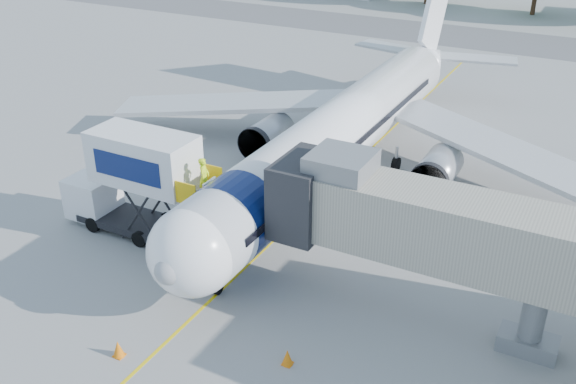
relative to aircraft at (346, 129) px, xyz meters
The scene contains 9 objects.
ground 5.07m from the aircraft, 90.00° to the right, with size 160.00×160.00×0.00m, color gray.
guidance_line 5.06m from the aircraft, 90.00° to the right, with size 0.15×70.00×0.01m, color yellow.
taxiway_strip 37.99m from the aircraft, 90.00° to the left, with size 120.00×10.00×0.01m, color #59595B.
aircraft is the anchor object (origin of this frame).
jet_bridge 13.77m from the aircraft, 54.30° to the right, with size 13.90×3.20×6.60m.
catering_hiloader 12.77m from the aircraft, 119.36° to the right, with size 8.57×2.44×5.50m.
ground_tug 20.00m from the aircraft, 99.14° to the right, with size 3.81×2.41×1.42m.
safety_cone_a 16.99m from the aircraft, 73.54° to the right, with size 0.42×0.42×0.67m.
safety_cone_b 18.92m from the aircraft, 93.34° to the right, with size 0.44×0.44×0.70m.
Camera 1 is at (13.42, -28.18, 16.64)m, focal length 40.00 mm.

